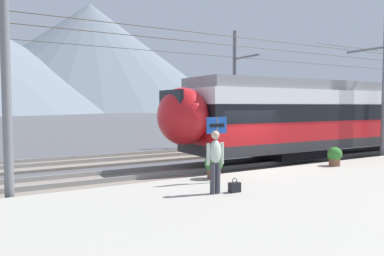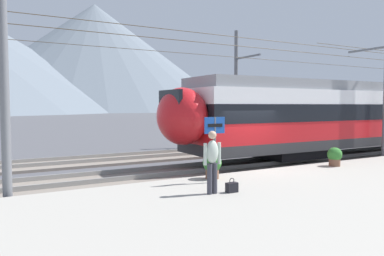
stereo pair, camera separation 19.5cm
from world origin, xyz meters
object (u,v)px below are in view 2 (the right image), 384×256
catenary_mast_far_side (237,86)px  potted_plant_platform_edge (212,164)px  platform_sign (215,135)px  handbag_beside_passenger (232,187)px  passenger_walking (212,159)px  potted_plant_by_shelter (335,156)px  catenary_mast_west (3,54)px  catenary_mast_mid (384,74)px

catenary_mast_far_side → potted_plant_platform_edge: bearing=-129.9°
platform_sign → handbag_beside_passenger: size_ratio=5.06×
passenger_walking → potted_plant_by_shelter: size_ratio=2.30×
catenary_mast_west → potted_plant_by_shelter: size_ratio=52.87×
potted_plant_platform_edge → potted_plant_by_shelter: (5.47, -0.25, -0.06)m
catenary_mast_mid → potted_plant_platform_edge: catenary_mast_mid is taller
passenger_walking → potted_plant_platform_edge: bearing=57.7°
catenary_mast_far_side → potted_plant_platform_edge: 12.77m
platform_sign → passenger_walking: platform_sign is taller
catenary_mast_mid → handbag_beside_passenger: catenary_mast_mid is taller
passenger_walking → potted_plant_platform_edge: 2.10m
catenary_mast_west → catenary_mast_far_side: size_ratio=1.00×
catenary_mast_west → potted_plant_by_shelter: bearing=-6.2°
catenary_mast_far_side → potted_plant_platform_edge: (-7.93, -9.50, -3.14)m
platform_sign → potted_plant_platform_edge: 1.18m
handbag_beside_passenger → potted_plant_by_shelter: 6.23m
handbag_beside_passenger → catenary_mast_mid: bearing=14.6°
potted_plant_by_shelter → catenary_mast_west: bearing=173.8°
catenary_mast_mid → handbag_beside_passenger: (-10.81, -2.82, -3.69)m
catenary_mast_far_side → catenary_mast_mid: bearing=-74.6°
catenary_mast_mid → potted_plant_platform_edge: 10.85m
catenary_mast_far_side → passenger_walking: (-9.02, -11.23, -2.66)m
catenary_mast_mid → potted_plant_by_shelter: size_ratio=52.87×
potted_plant_by_shelter → passenger_walking: bearing=-167.3°
catenary_mast_far_side → potted_plant_by_shelter: (-2.46, -9.75, -3.20)m
catenary_mast_west → catenary_mast_far_side: catenary_mast_west is taller
catenary_mast_mid → catenary_mast_far_side: (-2.34, 8.53, -0.23)m
catenary_mast_west → catenary_mast_mid: catenary_mast_mid is taller
catenary_mast_mid → passenger_walking: size_ratio=23.01×
passenger_walking → handbag_beside_passenger: passenger_walking is taller
potted_plant_platform_edge → potted_plant_by_shelter: size_ratio=1.12×
passenger_walking → handbag_beside_passenger: (0.55, -0.12, -0.80)m
passenger_walking → potted_plant_platform_edge: passenger_walking is taller
handbag_beside_passenger → potted_plant_platform_edge: 1.95m
handbag_beside_passenger → potted_plant_platform_edge: (0.54, 1.85, 0.33)m
catenary_mast_west → potted_plant_platform_edge: size_ratio=47.41×
handbag_beside_passenger → potted_plant_by_shelter: potted_plant_by_shelter is taller
catenary_mast_mid → potted_plant_platform_edge: size_ratio=47.41×
platform_sign → potted_plant_platform_edge: bearing=64.3°
catenary_mast_far_side → handbag_beside_passenger: bearing=-126.7°
catenary_mast_west → platform_sign: size_ratio=19.36×
catenary_mast_mid → handbag_beside_passenger: bearing=-165.4°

